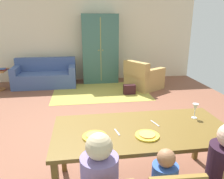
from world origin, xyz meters
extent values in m
cube|color=brown|center=(0.00, 0.50, -0.01)|extent=(6.83, 6.19, 0.02)
cube|color=beige|center=(0.00, 3.64, 1.35)|extent=(6.83, 0.10, 2.70)
cube|color=brown|center=(0.28, -1.58, 0.74)|extent=(1.96, 0.94, 0.04)
cube|color=brown|center=(-0.64, -1.17, 0.36)|extent=(0.06, 0.06, 0.72)
cube|color=brown|center=(1.20, -1.17, 0.36)|extent=(0.06, 0.06, 0.72)
cylinder|color=gold|center=(-0.26, -1.70, 0.77)|extent=(0.25, 0.25, 0.02)
cylinder|color=gold|center=(-0.26, -1.70, 0.78)|extent=(0.17, 0.17, 0.01)
cylinder|color=yellow|center=(0.28, -1.76, 0.77)|extent=(0.25, 0.25, 0.02)
cylinder|color=gold|center=(0.28, -1.76, 0.78)|extent=(0.17, 0.17, 0.01)
cylinder|color=silver|center=(0.99, -1.40, 0.76)|extent=(0.06, 0.06, 0.01)
cylinder|color=silver|center=(0.99, -1.40, 0.81)|extent=(0.01, 0.01, 0.09)
cone|color=silver|center=(0.99, -1.40, 0.90)|extent=(0.07, 0.07, 0.09)
cube|color=silver|center=(-0.01, -1.63, 0.76)|extent=(0.04, 0.15, 0.01)
cube|color=silver|center=(0.46, -1.48, 0.76)|extent=(0.06, 0.17, 0.01)
sphere|color=beige|center=(-0.26, -2.27, 1.00)|extent=(0.21, 0.21, 0.21)
sphere|color=#A9744F|center=(0.28, -2.27, 0.85)|extent=(0.15, 0.15, 0.15)
cube|color=#A69A42|center=(0.15, 2.13, 0.00)|extent=(2.60, 1.80, 0.01)
cube|color=#43598D|center=(-1.44, 2.93, 0.21)|extent=(1.81, 0.84, 0.42)
cube|color=#43598D|center=(-1.44, 3.27, 0.62)|extent=(1.81, 0.20, 0.40)
cube|color=#43598D|center=(-2.25, 2.93, 0.52)|extent=(0.18, 0.84, 0.20)
cube|color=#43598D|center=(-0.62, 2.93, 0.52)|extent=(0.18, 0.84, 0.20)
cube|color=tan|center=(1.45, 2.33, 0.21)|extent=(1.16, 1.16, 0.42)
cube|color=tan|center=(1.16, 2.16, 0.62)|extent=(0.61, 0.83, 0.40)
cube|color=tan|center=(1.62, 2.04, 0.52)|extent=(0.81, 0.58, 0.20)
cube|color=tan|center=(1.28, 2.62, 0.52)|extent=(0.81, 0.58, 0.20)
cube|color=#396357|center=(0.25, 3.25, 1.05)|extent=(1.10, 0.56, 2.10)
cube|color=#AF9B40|center=(0.25, 2.97, 1.05)|extent=(0.02, 0.01, 1.89)
sphere|color=#AF9B40|center=(0.19, 2.96, 1.05)|extent=(0.04, 0.04, 0.04)
sphere|color=#AF9B40|center=(0.31, 2.96, 1.05)|extent=(0.04, 0.04, 0.04)
cube|color=maroon|center=(-2.54, 2.70, 0.59)|extent=(0.22, 0.16, 0.03)
cube|color=#39528B|center=(-2.57, 2.68, 0.62)|extent=(0.22, 0.16, 0.03)
cube|color=black|center=(0.90, 1.83, 0.13)|extent=(0.32, 0.16, 0.26)
camera|label=1|loc=(-0.37, -3.73, 1.91)|focal=35.47mm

